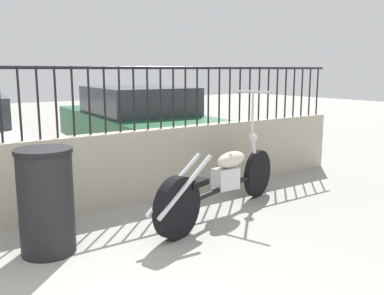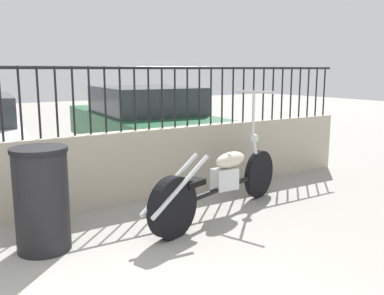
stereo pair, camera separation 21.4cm
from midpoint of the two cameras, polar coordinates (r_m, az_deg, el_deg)
name	(u,v)px [view 1 (the left image)]	position (r m, az deg, el deg)	size (l,w,h in m)	color
motorcycle_black	(218,183)	(4.71, 2.16, -4.76)	(2.28, 0.96, 1.37)	black
trash_bin	(46,201)	(4.03, -20.32, -6.74)	(0.50, 0.50, 0.95)	black
car_green	(135,121)	(8.06, -8.35, 3.47)	(2.10, 4.40, 1.31)	black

